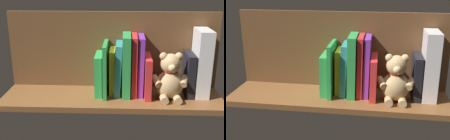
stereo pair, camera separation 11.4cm
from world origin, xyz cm
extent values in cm
cube|color=brown|center=(0.00, 0.00, -1.10)|extent=(86.54, 25.11, 2.20)
cube|color=brown|center=(0.00, -10.31, 15.93)|extent=(86.54, 1.50, 31.87)
cube|color=silver|center=(-34.86, -2.63, 13.10)|extent=(5.35, 12.85, 26.20)
cube|color=black|center=(-30.26, -2.69, 8.45)|extent=(3.02, 12.93, 16.90)
ellipsoid|color=tan|center=(-22.26, 2.04, 5.56)|extent=(10.77, 9.69, 11.11)
sphere|color=tan|center=(-22.26, 2.04, 13.98)|extent=(7.64, 7.64, 7.64)
sphere|color=tan|center=(-25.12, 1.98, 16.84)|extent=(2.95, 2.95, 2.95)
sphere|color=tan|center=(-19.39, 2.11, 16.84)|extent=(2.95, 2.95, 2.95)
sphere|color=#DBB77F|center=(-22.33, 5.29, 13.41)|extent=(2.95, 2.95, 2.95)
cylinder|color=tan|center=(-27.57, 3.31, 7.50)|extent=(4.22, 6.01, 4.11)
cylinder|color=tan|center=(-17.01, 3.55, 7.50)|extent=(4.41, 6.03, 4.11)
cylinder|color=tan|center=(-24.87, 6.71, 1.48)|extent=(3.05, 4.23, 2.95)
cylinder|color=tan|center=(-19.87, 6.82, 1.48)|extent=(3.05, 4.23, 2.95)
torus|color=red|center=(-22.26, 2.04, 10.94)|extent=(5.19, 5.19, 0.87)
cube|color=red|center=(-13.90, -1.32, 8.02)|extent=(2.43, 15.67, 16.04)
cube|color=purple|center=(-11.19, -2.87, 11.72)|extent=(2.43, 12.57, 23.47)
cube|color=red|center=(-8.64, -2.61, 11.86)|extent=(2.09, 13.09, 23.72)
cube|color=green|center=(-5.61, -2.07, 12.03)|extent=(3.15, 14.18, 24.05)
cube|color=teal|center=(-2.37, -2.81, 10.27)|extent=(3.21, 12.70, 20.62)
cube|color=yellow|center=(0.37, -3.68, 8.94)|extent=(2.16, 10.94, 17.89)
cube|color=green|center=(2.60, -1.47, 10.44)|extent=(1.47, 15.38, 20.88)
cube|color=green|center=(5.18, -2.39, 8.10)|extent=(2.87, 13.53, 16.20)
camera|label=1|loc=(-4.73, 108.49, 46.26)|focal=47.04mm
camera|label=2|loc=(-16.09, 107.40, 46.26)|focal=47.04mm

